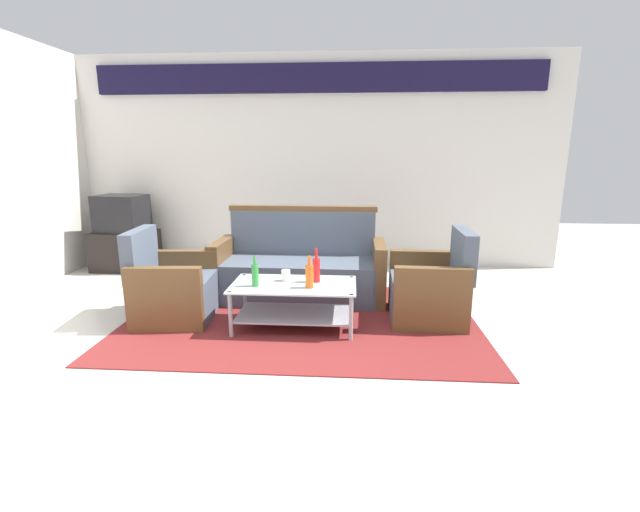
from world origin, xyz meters
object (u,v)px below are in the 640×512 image
object	(u,v)px
bottle_green	(255,275)
bottle_orange	(309,276)
coffee_table	(294,299)
bottle_red	(316,269)
couch	(300,269)
television	(122,213)
cup	(286,275)
tv_stand	(126,250)
armchair_left	(173,289)
armchair_right	(431,290)

from	to	relation	value
bottle_green	bottle_orange	world-z (taller)	bottle_orange
coffee_table	bottle_red	size ratio (longest dim) A/B	3.58
couch	coffee_table	size ratio (longest dim) A/B	1.65
bottle_red	television	xyz separation A→B (m)	(-2.71, 1.78, 0.23)
coffee_table	television	size ratio (longest dim) A/B	1.71
bottle_green	bottle_red	size ratio (longest dim) A/B	0.89
cup	tv_stand	xyz separation A→B (m)	(-2.43, 1.76, -0.20)
armchair_left	couch	bearing A→B (deg)	117.57
bottle_orange	bottle_red	world-z (taller)	bottle_red
cup	bottle_orange	bearing A→B (deg)	-39.55
cup	armchair_left	bearing A→B (deg)	177.38
armchair_right	bottle_orange	bearing A→B (deg)	111.53
bottle_red	tv_stand	world-z (taller)	bottle_red
tv_stand	armchair_left	bearing A→B (deg)	-51.82
armchair_left	tv_stand	distance (m)	2.17
bottle_red	tv_stand	size ratio (longest dim) A/B	0.38
cup	coffee_table	bearing A→B (deg)	-48.21
armchair_left	tv_stand	xyz separation A→B (m)	(-1.34, 1.71, -0.03)
coffee_table	bottle_green	bearing A→B (deg)	-165.15
couch	bottle_green	size ratio (longest dim) A/B	6.61
couch	bottle_red	distance (m)	0.83
couch	tv_stand	world-z (taller)	couch
couch	bottle_orange	xyz separation A→B (m)	(0.19, -0.95, 0.20)
bottle_red	tv_stand	bearing A→B (deg)	146.78
bottle_red	tv_stand	xyz separation A→B (m)	(-2.71, 1.77, -0.27)
armchair_left	television	distance (m)	2.23
bottle_green	bottle_orange	bearing A→B (deg)	-1.56
bottle_red	armchair_left	bearing A→B (deg)	177.25
armchair_right	tv_stand	world-z (taller)	armchair_right
coffee_table	television	bearing A→B (deg)	143.58
cup	bottle_red	bearing A→B (deg)	-3.26
couch	bottle_orange	world-z (taller)	couch
bottle_red	television	size ratio (longest dim) A/B	0.48
armchair_left	bottle_orange	xyz separation A→B (m)	(1.32, -0.24, 0.23)
armchair_left	tv_stand	size ratio (longest dim) A/B	1.06
coffee_table	bottle_green	distance (m)	0.41
bottle_orange	television	distance (m)	3.31
armchair_left	bottle_red	world-z (taller)	armchair_left
couch	bottle_orange	distance (m)	0.99
armchair_right	tv_stand	bearing A→B (deg)	69.40
coffee_table	bottle_green	xyz separation A→B (m)	(-0.32, -0.09, 0.24)
armchair_right	bottle_red	bearing A→B (deg)	103.53
television	bottle_red	bearing A→B (deg)	152.80
armchair_right	cup	world-z (taller)	armchair_right
armchair_left	coffee_table	size ratio (longest dim) A/B	0.77
couch	armchair_right	world-z (taller)	couch
armchair_right	coffee_table	distance (m)	1.29
coffee_table	cup	bearing A→B (deg)	131.79
coffee_table	television	distance (m)	3.16
armchair_right	coffee_table	size ratio (longest dim) A/B	0.77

